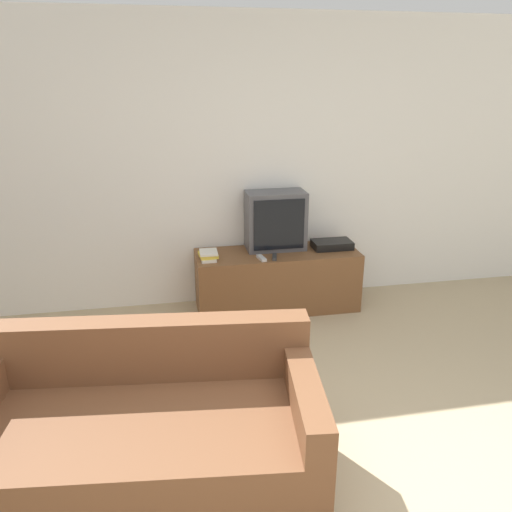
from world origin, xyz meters
TOP-DOWN VIEW (x-y plane):
  - wall_back at (0.00, 3.03)m, footprint 9.00×0.06m
  - tv_stand at (0.23, 2.72)m, footprint 1.49×0.52m
  - television at (0.24, 2.83)m, footprint 0.54×0.30m
  - couch at (-0.93, 0.73)m, footprint 1.87×1.07m
  - book_stack at (-0.41, 2.65)m, footprint 0.17×0.22m
  - remote_on_stand at (0.17, 2.57)m, footprint 0.07×0.15m
  - remote_secondary at (0.05, 2.56)m, footprint 0.07×0.15m
  - set_top_box at (0.76, 2.74)m, footprint 0.36×0.22m

SIDE VIEW (x-z plane):
  - tv_stand at x=0.23m, z-range 0.00..0.55m
  - couch at x=-0.93m, z-range -0.12..0.69m
  - remote_on_stand at x=0.17m, z-range 0.55..0.58m
  - remote_secondary at x=0.05m, z-range 0.55..0.58m
  - set_top_box at x=0.76m, z-range 0.55..0.62m
  - book_stack at x=-0.41m, z-range 0.55..0.63m
  - television at x=0.24m, z-range 0.55..1.09m
  - wall_back at x=0.00m, z-range 0.00..2.60m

